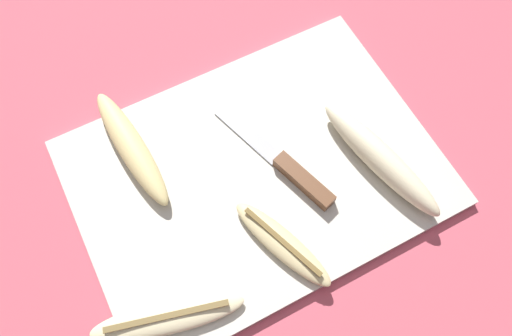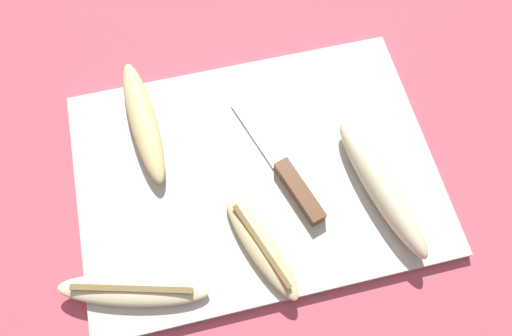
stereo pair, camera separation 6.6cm
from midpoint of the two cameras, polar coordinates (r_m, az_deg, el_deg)
The scene contains 7 objects.
ground_plane at distance 0.68m, azimuth -2.76°, elevation -1.07°, with size 4.00×4.00×0.00m, color #C65160.
cutting_board at distance 0.67m, azimuth -2.78°, elevation -0.87°, with size 0.47×0.34×0.01m.
knife at distance 0.66m, azimuth 1.47°, elevation -0.77°, with size 0.08×0.20×0.02m.
banana_mellow_near at distance 0.62m, azimuth -0.00°, elevation -8.99°, with size 0.09×0.16×0.02m.
banana_bright_far at distance 0.66m, azimuth 11.30°, elevation 0.80°, with size 0.08×0.21×0.04m.
banana_golden_short at distance 0.69m, azimuth -16.72°, elevation 1.99°, with size 0.05×0.20×0.03m.
banana_cream_curved at distance 0.62m, azimuth -13.17°, elevation -16.64°, with size 0.19×0.09×0.02m.
Camera 1 is at (-0.12, -0.23, 0.62)m, focal length 35.00 mm.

